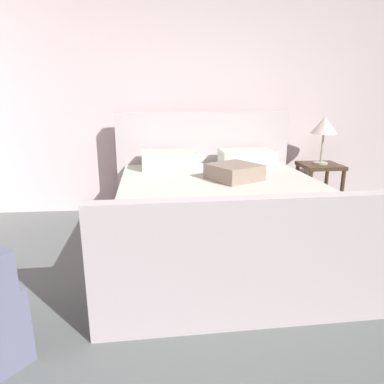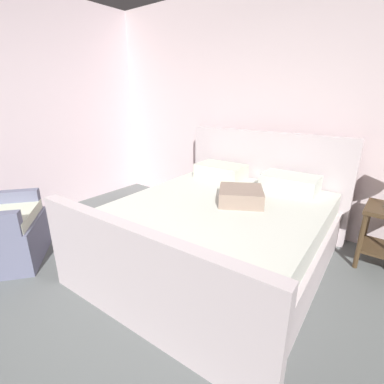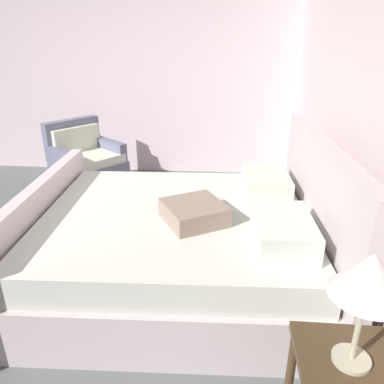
% 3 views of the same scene
% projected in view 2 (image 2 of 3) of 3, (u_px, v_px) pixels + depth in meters
% --- Properties ---
extents(ground_plane, '(5.40, 5.28, 0.02)m').
position_uv_depth(ground_plane, '(110.00, 363.00, 1.77)').
color(ground_plane, slate).
extents(wall_back, '(5.52, 0.12, 2.82)m').
position_uv_depth(wall_back, '(287.00, 111.00, 3.31)').
color(wall_back, silver).
rests_on(wall_back, ground).
extents(bed, '(2.05, 2.31, 1.18)m').
position_uv_depth(bed, '(222.00, 228.00, 2.75)').
color(bed, silver).
rests_on(bed, ground).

